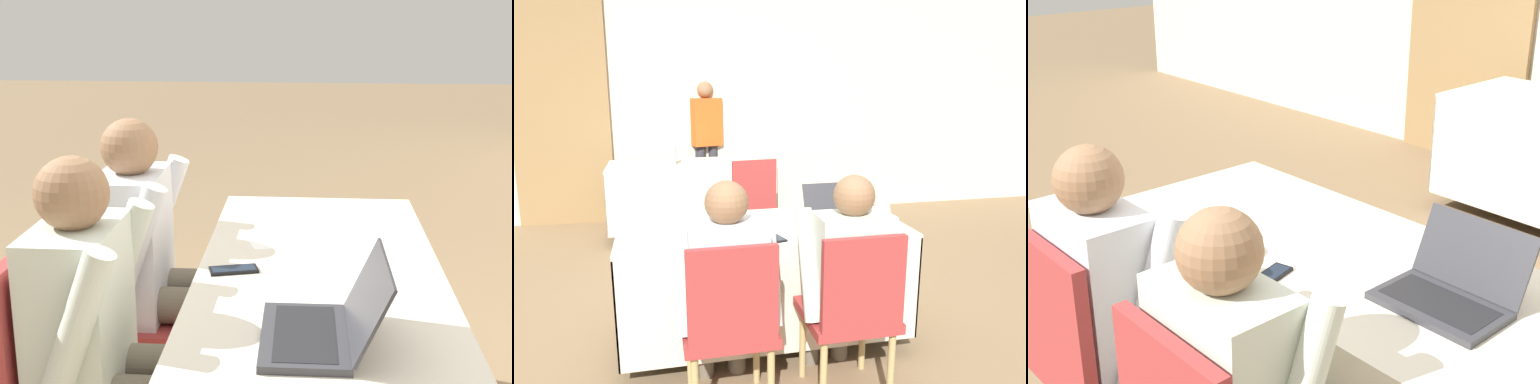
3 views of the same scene
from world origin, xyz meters
The scene contains 6 objects.
conference_table_near centered at (0.00, 0.00, 0.57)m, with size 1.70×0.76×0.76m.
laptop centered at (0.46, 0.00, 0.80)m, with size 0.35×0.31×0.21m.
cell_phone centered at (0.02, -0.27, 0.76)m, with size 0.10×0.16×0.01m.
paper_beside_laptop centered at (-0.33, -0.11, 0.76)m, with size 0.30×0.35×0.00m.
chair_near_left centered at (-0.31, -0.69, 0.51)m, with size 0.44×0.44×0.91m.
person_checkered_shirt centered at (-0.31, -0.58, 0.67)m, with size 0.50×0.52×1.17m.
Camera 3 is at (1.46, -1.49, 1.76)m, focal length 50.00 mm.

